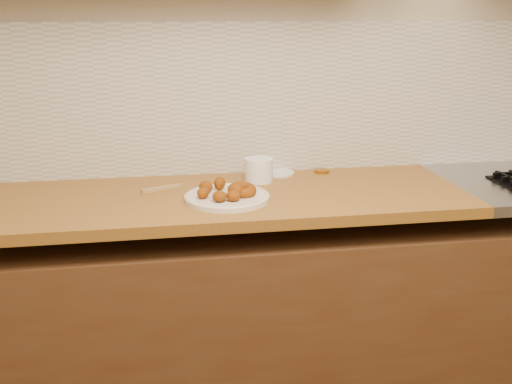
{
  "coord_description": "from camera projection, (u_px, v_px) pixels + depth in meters",
  "views": [
    {
      "loc": [
        -0.62,
        -0.38,
        1.54
      ],
      "look_at": [
        -0.29,
        1.59,
        0.93
      ],
      "focal_mm": 42.0,
      "sensor_mm": 36.0,
      "label": 1
    }
  ],
  "objects": [
    {
      "name": "backsplash",
      "position": [
        309.0,
        98.0,
        2.43
      ],
      "size": [
        3.6,
        0.02,
        0.6
      ],
      "primitive_type": "cube",
      "color": "beige",
      "rests_on": "wall_back"
    },
    {
      "name": "fried_dough_chunks",
      "position": [
        220.0,
        191.0,
        2.08
      ],
      "size": [
        0.18,
        0.21,
        0.05
      ],
      "color": "#7E4003",
      "rests_on": "donut_plate"
    },
    {
      "name": "butcher_block",
      "position": [
        151.0,
        203.0,
        2.14
      ],
      "size": [
        2.3,
        0.62,
        0.04
      ],
      "primitive_type": "cube",
      "color": "brown",
      "rests_on": "base_cabinet"
    },
    {
      "name": "base_cabinet",
      "position": [
        322.0,
        312.0,
        2.39
      ],
      "size": [
        3.6,
        0.6,
        0.77
      ],
      "primitive_type": "cube",
      "color": "#4B341D",
      "rests_on": "floor"
    },
    {
      "name": "brass_jar_lid",
      "position": [
        322.0,
        171.0,
        2.47
      ],
      "size": [
        0.08,
        0.08,
        0.01
      ],
      "primitive_type": "cylinder",
      "rotation": [
        0.0,
        0.0,
        -0.25
      ],
      "color": "#A67518",
      "rests_on": "butcher_block"
    },
    {
      "name": "tub_lid",
      "position": [
        277.0,
        173.0,
        2.44
      ],
      "size": [
        0.18,
        0.18,
        0.01
      ],
      "primitive_type": "cylinder",
      "rotation": [
        0.0,
        0.0,
        -0.42
      ],
      "color": "silver",
      "rests_on": "butcher_block"
    },
    {
      "name": "wooden_utensil",
      "position": [
        162.0,
        188.0,
        2.22
      ],
      "size": [
        0.15,
        0.08,
        0.01
      ],
      "primitive_type": "cube",
      "rotation": [
        0.0,
        0.0,
        0.38
      ],
      "color": "#9E824B",
      "rests_on": "butcher_block"
    },
    {
      "name": "ring_donut",
      "position": [
        242.0,
        190.0,
        2.1
      ],
      "size": [
        0.14,
        0.14,
        0.05
      ],
      "primitive_type": "torus",
      "rotation": [
        0.1,
        0.0,
        0.38
      ],
      "color": "#7E4003",
      "rests_on": "donut_plate"
    },
    {
      "name": "plastic_tub",
      "position": [
        259.0,
        170.0,
        2.32
      ],
      "size": [
        0.12,
        0.12,
        0.09
      ],
      "primitive_type": "cylinder",
      "rotation": [
        0.0,
        0.0,
        0.06
      ],
      "color": "white",
      "rests_on": "butcher_block"
    },
    {
      "name": "wall_back",
      "position": [
        309.0,
        60.0,
        2.4
      ],
      "size": [
        4.0,
        0.02,
        2.7
      ],
      "primitive_type": "cube",
      "color": "#B6A88C",
      "rests_on": "ground"
    },
    {
      "name": "donut_plate",
      "position": [
        227.0,
        198.0,
        2.1
      ],
      "size": [
        0.3,
        0.3,
        0.02
      ],
      "primitive_type": "cylinder",
      "color": "silver",
      "rests_on": "butcher_block"
    }
  ]
}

